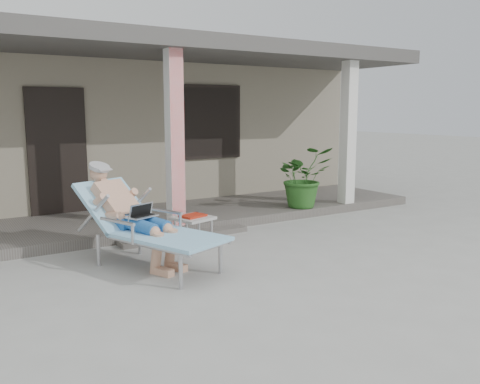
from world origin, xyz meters
TOP-DOWN VIEW (x-y plane):
  - ground at (0.00, 0.00)m, footprint 60.00×60.00m
  - house at (0.00, 6.50)m, footprint 10.40×5.40m
  - porch_deck at (0.00, 3.00)m, footprint 10.00×2.00m
  - porch_overhang at (0.00, 2.95)m, footprint 10.00×2.30m
  - porch_step at (0.00, 1.85)m, footprint 2.00×0.30m
  - lounger at (-1.04, 0.95)m, footprint 1.42×2.10m
  - side_table at (-0.07, 1.45)m, footprint 0.59×0.59m
  - potted_palm at (2.55, 2.25)m, footprint 1.17×1.08m

SIDE VIEW (x-z plane):
  - ground at x=0.00m, z-range 0.00..0.00m
  - porch_step at x=0.00m, z-range 0.00..0.07m
  - porch_deck at x=0.00m, z-range 0.00..0.15m
  - side_table at x=-0.07m, z-range 0.15..0.58m
  - potted_palm at x=2.55m, z-range 0.15..1.24m
  - lounger at x=-1.04m, z-range 0.15..1.48m
  - house at x=0.00m, z-range 0.02..3.32m
  - porch_overhang at x=0.00m, z-range 1.36..4.21m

